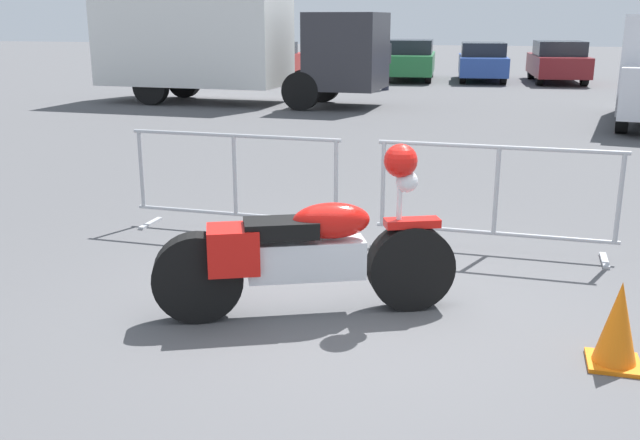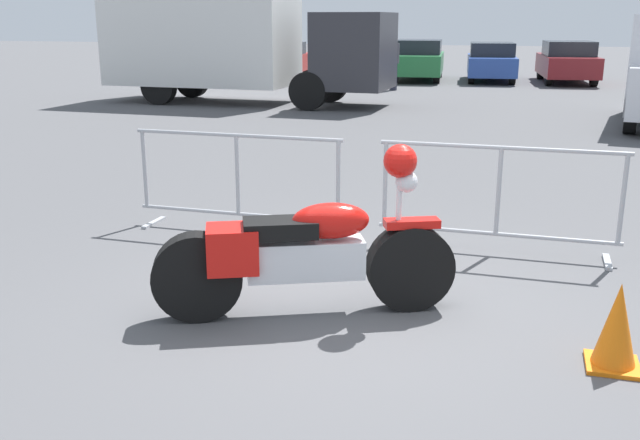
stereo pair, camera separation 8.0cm
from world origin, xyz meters
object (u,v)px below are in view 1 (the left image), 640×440
parked_car_white (339,60)px  traffic_cone (618,325)px  crowd_barrier_near (235,182)px  box_truck (224,42)px  parked_car_tan (214,56)px  pedestrian (386,61)px  parked_car_red (275,60)px  parked_car_maroon (558,62)px  parked_car_green (410,60)px  motorcycle (306,252)px  parked_car_blue (482,62)px  crowd_barrier_far (496,198)px

parked_car_white → traffic_cone: (7.31, -22.33, -0.42)m
crowd_barrier_near → box_truck: (-4.83, 11.44, 1.08)m
parked_car_tan → pedestrian: pedestrian is taller
parked_car_tan → parked_car_red: parked_car_tan is taller
parked_car_tan → parked_car_maroon: size_ratio=1.03×
parked_car_tan → parked_car_green: size_ratio=1.02×
parked_car_white → parked_car_tan: bearing=81.6°
traffic_cone → parked_car_tan: bearing=119.1°
crowd_barrier_near → parked_car_maroon: (4.21, 20.69, 0.19)m
box_truck → parked_car_red: bearing=101.5°
motorcycle → parked_car_maroon: bearing=59.3°
parked_car_blue → crowd_barrier_far: bearing=178.0°
motorcycle → parked_car_white: size_ratio=0.52×
parked_car_tan → parked_car_white: size_ratio=1.08×
crowd_barrier_far → traffic_cone: (0.87, -2.22, -0.27)m
crowd_barrier_near → box_truck: size_ratio=0.30×
motorcycle → parked_car_green: bearing=72.8°
crowd_barrier_near → traffic_cone: size_ratio=3.93×
parked_car_maroon → traffic_cone: 22.92m
crowd_barrier_near → parked_car_red: bearing=107.6°
box_truck → parked_car_red: box_truck is taller
parked_car_red → motorcycle: bearing=-165.9°
crowd_barrier_far → parked_car_blue: bearing=93.2°
crowd_barrier_far → parked_car_tan: 23.55m
parked_car_green → parked_car_red: bearing=86.2°
parked_car_green → pedestrian: (-0.17, -4.18, 0.17)m
parked_car_green → parked_car_maroon: (5.31, 0.32, -0.01)m
pedestrian → parked_car_maroon: bearing=-75.4°
parked_car_red → parked_car_white: (2.65, -0.14, 0.03)m
parked_car_red → traffic_cone: (9.97, -22.46, -0.39)m
crowd_barrier_far → parked_car_tan: bearing=119.9°
motorcycle → parked_car_red: size_ratio=0.54×
crowd_barrier_far → pedestrian: pedestrian is taller
crowd_barrier_far → parked_car_tan: parked_car_tan is taller
parked_car_tan → parked_car_white: bearing=-98.4°
parked_car_green → crowd_barrier_far: bearing=-174.6°
crowd_barrier_near → box_truck: bearing=112.9°
parked_car_maroon → motorcycle: bearing=167.6°
crowd_barrier_near → crowd_barrier_far: bearing=0.0°
motorcycle → parked_car_blue: 22.53m
crowd_barrier_far → parked_car_red: size_ratio=0.57×
parked_car_tan → parked_car_blue: bearing=-94.1°
parked_car_green → parked_car_blue: 2.66m
crowd_barrier_near → crowd_barrier_far: 2.70m
parked_car_white → parked_car_blue: 5.33m
parked_car_tan → parked_car_white: parked_car_tan is taller
traffic_cone → motorcycle: bearing=172.4°
parked_car_white → traffic_cone: bearing=-167.0°
pedestrian → parked_car_blue: bearing=-57.4°
motorcycle → crowd_barrier_near: motorcycle is taller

